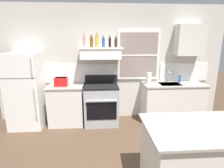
# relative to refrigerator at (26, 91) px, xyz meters

# --- Properties ---
(back_wall) EXTENTS (5.40, 0.11, 2.70)m
(back_wall) POSITION_rel_refrigerator_xyz_m (1.93, 0.39, 0.53)
(back_wall) COLOR beige
(back_wall) RESTS_ON ground_plane
(refrigerator) EXTENTS (0.70, 0.72, 1.65)m
(refrigerator) POSITION_rel_refrigerator_xyz_m (0.00, 0.00, 0.00)
(refrigerator) COLOR white
(refrigerator) RESTS_ON ground_plane
(counter_left_of_stove) EXTENTS (0.79, 0.63, 0.91)m
(counter_left_of_stove) POSITION_rel_refrigerator_xyz_m (0.85, 0.06, -0.37)
(counter_left_of_stove) COLOR silver
(counter_left_of_stove) RESTS_ON ground_plane
(toaster) EXTENTS (0.30, 0.20, 0.19)m
(toaster) POSITION_rel_refrigerator_xyz_m (0.77, 0.03, 0.19)
(toaster) COLOR red
(toaster) RESTS_ON counter_left_of_stove
(stove_range) EXTENTS (0.76, 0.69, 1.09)m
(stove_range) POSITION_rel_refrigerator_xyz_m (1.65, 0.02, -0.36)
(stove_range) COLOR #9EA0A5
(stove_range) RESTS_ON ground_plane
(range_hood_shelf) EXTENTS (0.96, 0.52, 0.24)m
(range_hood_shelf) POSITION_rel_refrigerator_xyz_m (1.65, 0.12, 0.80)
(range_hood_shelf) COLOR white
(bottle_rose_pink) EXTENTS (0.07, 0.07, 0.31)m
(bottle_rose_pink) POSITION_rel_refrigerator_xyz_m (1.30, 0.09, 1.05)
(bottle_rose_pink) COLOR #C67F84
(bottle_rose_pink) RESTS_ON range_hood_shelf
(bottle_amber_wine) EXTENTS (0.07, 0.07, 0.27)m
(bottle_amber_wine) POSITION_rel_refrigerator_xyz_m (1.45, 0.13, 1.04)
(bottle_amber_wine) COLOR brown
(bottle_amber_wine) RESTS_ON range_hood_shelf
(bottle_champagne_gold_foil) EXTENTS (0.08, 0.08, 0.32)m
(bottle_champagne_gold_foil) POSITION_rel_refrigerator_xyz_m (1.57, 0.18, 1.06)
(bottle_champagne_gold_foil) COLOR #B29333
(bottle_champagne_gold_foil) RESTS_ON range_hood_shelf
(bottle_blue_liqueur) EXTENTS (0.07, 0.07, 0.26)m
(bottle_blue_liqueur) POSITION_rel_refrigerator_xyz_m (1.71, 0.14, 1.03)
(bottle_blue_liqueur) COLOR #1E478C
(bottle_blue_liqueur) RESTS_ON range_hood_shelf
(bottle_balsamic_dark) EXTENTS (0.06, 0.06, 0.25)m
(bottle_balsamic_dark) POSITION_rel_refrigerator_xyz_m (1.85, 0.11, 1.03)
(bottle_balsamic_dark) COLOR black
(bottle_balsamic_dark) RESTS_ON range_hood_shelf
(bottle_brown_stout) EXTENTS (0.06, 0.06, 0.24)m
(bottle_brown_stout) POSITION_rel_refrigerator_xyz_m (1.98, 0.11, 1.02)
(bottle_brown_stout) COLOR #381E0F
(bottle_brown_stout) RESTS_ON range_hood_shelf
(counter_right_with_sink) EXTENTS (1.43, 0.63, 0.91)m
(counter_right_with_sink) POSITION_rel_refrigerator_xyz_m (3.35, 0.06, -0.37)
(counter_right_with_sink) COLOR silver
(counter_right_with_sink) RESTS_ON ground_plane
(sink_faucet) EXTENTS (0.03, 0.17, 0.28)m
(sink_faucet) POSITION_rel_refrigerator_xyz_m (3.25, 0.16, 0.26)
(sink_faucet) COLOR silver
(sink_faucet) RESTS_ON counter_right_with_sink
(paper_towel_roll) EXTENTS (0.11, 0.11, 0.27)m
(paper_towel_roll) POSITION_rel_refrigerator_xyz_m (2.75, 0.06, 0.22)
(paper_towel_roll) COLOR white
(paper_towel_roll) RESTS_ON counter_right_with_sink
(dish_soap_bottle) EXTENTS (0.06, 0.06, 0.18)m
(dish_soap_bottle) POSITION_rel_refrigerator_xyz_m (3.53, 0.16, 0.18)
(dish_soap_bottle) COLOR blue
(dish_soap_bottle) RESTS_ON counter_right_with_sink
(kitchen_island) EXTENTS (1.40, 0.90, 0.91)m
(kitchen_island) POSITION_rel_refrigerator_xyz_m (2.86, -2.06, -0.37)
(kitchen_island) COLOR silver
(kitchen_island) RESTS_ON ground_plane
(upper_cabinet_right) EXTENTS (0.64, 0.32, 0.70)m
(upper_cabinet_right) POSITION_rel_refrigerator_xyz_m (3.70, 0.20, 1.08)
(upper_cabinet_right) COLOR silver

